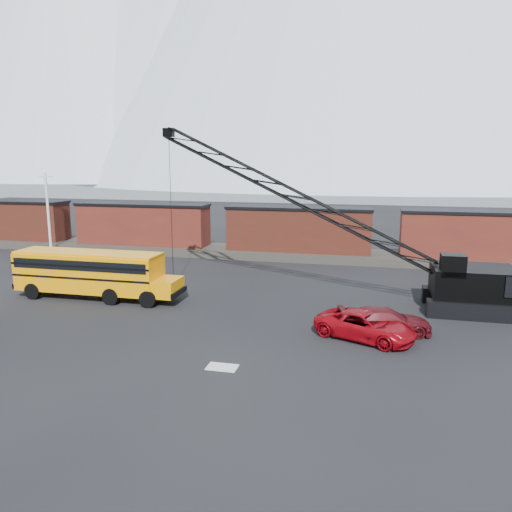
{
  "coord_description": "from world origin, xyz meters",
  "views": [
    {
      "loc": [
        6.96,
        -24.31,
        9.34
      ],
      "look_at": [
        -0.57,
        7.07,
        3.0
      ],
      "focal_mm": 35.0,
      "sensor_mm": 36.0,
      "label": 1
    }
  ],
  "objects_px": {
    "school_bus": "(94,272)",
    "maroon_suv": "(385,321)",
    "crawler_crane": "(322,210)",
    "red_pickup": "(366,326)"
  },
  "relations": [
    {
      "from": "red_pickup",
      "to": "crawler_crane",
      "type": "xyz_separation_m",
      "value": [
        -3.13,
        6.91,
        5.3
      ]
    },
    {
      "from": "school_bus",
      "to": "crawler_crane",
      "type": "distance_m",
      "value": 15.83
    },
    {
      "from": "red_pickup",
      "to": "maroon_suv",
      "type": "distance_m",
      "value": 1.44
    },
    {
      "from": "school_bus",
      "to": "red_pickup",
      "type": "distance_m",
      "value": 18.43
    },
    {
      "from": "school_bus",
      "to": "maroon_suv",
      "type": "height_order",
      "value": "school_bus"
    },
    {
      "from": "red_pickup",
      "to": "crawler_crane",
      "type": "distance_m",
      "value": 9.25
    },
    {
      "from": "school_bus",
      "to": "crawler_crane",
      "type": "height_order",
      "value": "crawler_crane"
    },
    {
      "from": "red_pickup",
      "to": "crawler_crane",
      "type": "bearing_deg",
      "value": 47.14
    },
    {
      "from": "school_bus",
      "to": "maroon_suv",
      "type": "distance_m",
      "value": 19.24
    },
    {
      "from": "maroon_suv",
      "to": "crawler_crane",
      "type": "bearing_deg",
      "value": 21.09
    }
  ]
}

